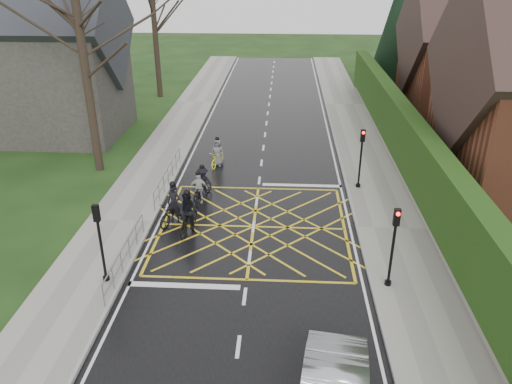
# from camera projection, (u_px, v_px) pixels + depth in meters

# --- Properties ---
(ground) EXTENTS (120.00, 120.00, 0.00)m
(ground) POSITION_uv_depth(u_px,v_px,m) (253.00, 227.00, 22.04)
(ground) COLOR black
(ground) RESTS_ON ground
(road) EXTENTS (9.00, 80.00, 0.01)m
(road) POSITION_uv_depth(u_px,v_px,m) (253.00, 227.00, 22.04)
(road) COLOR black
(road) RESTS_ON ground
(sidewalk_right) EXTENTS (3.00, 80.00, 0.15)m
(sidewalk_right) POSITION_uv_depth(u_px,v_px,m) (391.00, 229.00, 21.70)
(sidewalk_right) COLOR gray
(sidewalk_right) RESTS_ON ground
(sidewalk_left) EXTENTS (3.00, 80.00, 0.15)m
(sidewalk_left) POSITION_uv_depth(u_px,v_px,m) (120.00, 221.00, 22.32)
(sidewalk_left) COLOR gray
(sidewalk_left) RESTS_ON ground
(stone_wall) EXTENTS (0.50, 38.00, 0.70)m
(stone_wall) POSITION_uv_depth(u_px,v_px,m) (403.00, 170.00, 26.90)
(stone_wall) COLOR slate
(stone_wall) RESTS_ON ground
(hedge) EXTENTS (0.90, 38.00, 2.80)m
(hedge) POSITION_uv_depth(u_px,v_px,m) (408.00, 140.00, 26.15)
(hedge) COLOR #18360E
(hedge) RESTS_ON stone_wall
(house_far) EXTENTS (9.80, 8.80, 10.30)m
(house_far) POSITION_uv_depth(u_px,v_px,m) (475.00, 56.00, 35.63)
(house_far) COLOR brown
(house_far) RESTS_ON ground
(conifer) EXTENTS (4.60, 4.60, 10.00)m
(conifer) POSITION_uv_depth(u_px,v_px,m) (397.00, 31.00, 42.78)
(conifer) COLOR black
(conifer) RESTS_ON ground
(church) EXTENTS (8.80, 7.80, 11.00)m
(church) POSITION_uv_depth(u_px,v_px,m) (51.00, 59.00, 31.44)
(church) COLOR #2D2B28
(church) RESTS_ON ground
(tree_near) EXTENTS (9.24, 9.24, 11.44)m
(tree_near) POSITION_uv_depth(u_px,v_px,m) (78.00, 21.00, 24.52)
(tree_near) COLOR black
(tree_near) RESTS_ON ground
(tree_far) EXTENTS (8.40, 8.40, 10.40)m
(tree_far) POSITION_uv_depth(u_px,v_px,m) (153.00, 7.00, 39.27)
(tree_far) COLOR black
(tree_far) RESTS_ON ground
(railing_south) EXTENTS (0.05, 5.04, 1.03)m
(railing_south) POSITION_uv_depth(u_px,v_px,m) (125.00, 251.00, 18.79)
(railing_south) COLOR slate
(railing_south) RESTS_ON ground
(railing_north) EXTENTS (0.05, 6.04, 1.03)m
(railing_north) POSITION_uv_depth(u_px,v_px,m) (168.00, 172.00, 25.55)
(railing_north) COLOR slate
(railing_north) RESTS_ON ground
(traffic_light_ne) EXTENTS (0.24, 0.31, 3.21)m
(traffic_light_ne) POSITION_uv_depth(u_px,v_px,m) (361.00, 159.00, 24.85)
(traffic_light_ne) COLOR black
(traffic_light_ne) RESTS_ON ground
(traffic_light_se) EXTENTS (0.24, 0.31, 3.21)m
(traffic_light_se) POSITION_uv_depth(u_px,v_px,m) (393.00, 249.00, 17.27)
(traffic_light_se) COLOR black
(traffic_light_se) RESTS_ON ground
(traffic_light_sw) EXTENTS (0.24, 0.31, 3.21)m
(traffic_light_sw) POSITION_uv_depth(u_px,v_px,m) (101.00, 244.00, 17.54)
(traffic_light_sw) COLOR black
(traffic_light_sw) RESTS_ON ground
(cyclist_rear) EXTENTS (1.48, 2.15, 1.98)m
(cyclist_rear) POSITION_uv_depth(u_px,v_px,m) (174.00, 209.00, 22.15)
(cyclist_rear) COLOR black
(cyclist_rear) RESTS_ON ground
(cyclist_back) EXTENTS (1.00, 2.07, 2.00)m
(cyclist_back) POSITION_uv_depth(u_px,v_px,m) (188.00, 216.00, 21.32)
(cyclist_back) COLOR black
(cyclist_back) RESTS_ON ground
(cyclist_mid) EXTENTS (1.18, 1.87, 1.72)m
(cyclist_mid) POSITION_uv_depth(u_px,v_px,m) (203.00, 186.00, 24.48)
(cyclist_mid) COLOR black
(cyclist_mid) RESTS_ON ground
(cyclist_front) EXTENTS (0.88, 1.64, 1.64)m
(cyclist_front) POSITION_uv_depth(u_px,v_px,m) (199.00, 191.00, 23.91)
(cyclist_front) COLOR black
(cyclist_front) RESTS_ON ground
(cyclist_lead) EXTENTS (1.00, 1.85, 1.71)m
(cyclist_lead) POSITION_uv_depth(u_px,v_px,m) (218.00, 156.00, 28.19)
(cyclist_lead) COLOR yellow
(cyclist_lead) RESTS_ON ground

